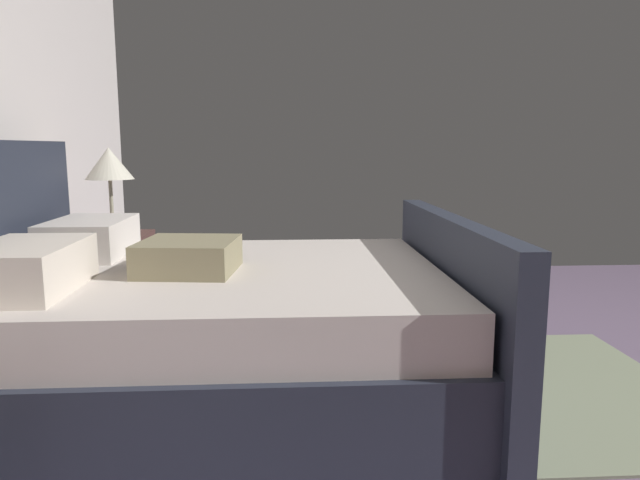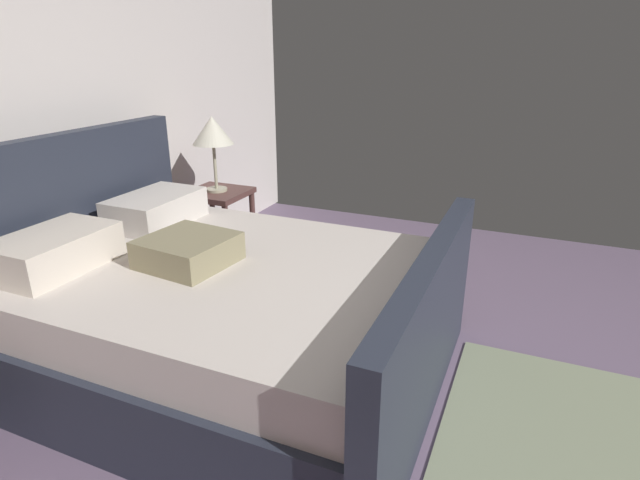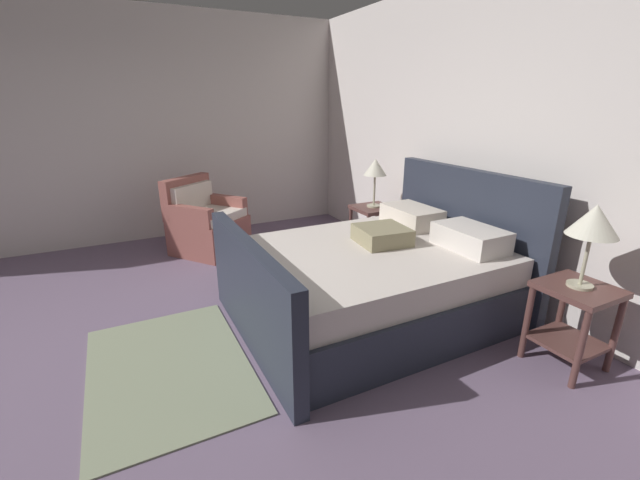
% 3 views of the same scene
% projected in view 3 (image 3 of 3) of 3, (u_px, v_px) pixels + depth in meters
% --- Properties ---
extents(ground_plane, '(5.94, 6.55, 0.02)m').
position_uv_depth(ground_plane, '(108.00, 376.00, 2.77)').
color(ground_plane, slate).
extents(wall_back, '(6.06, 0.12, 2.85)m').
position_uv_depth(wall_back, '(486.00, 140.00, 3.73)').
color(wall_back, silver).
rests_on(wall_back, ground).
extents(wall_side_left, '(0.12, 6.67, 2.85)m').
position_uv_depth(wall_side_left, '(84.00, 131.00, 4.85)').
color(wall_side_left, silver).
rests_on(wall_side_left, ground).
extents(bed, '(1.77, 2.19, 1.19)m').
position_uv_depth(bed, '(375.00, 277.00, 3.44)').
color(bed, '#292E3C').
rests_on(bed, ground).
extents(nightstand_right, '(0.44, 0.44, 0.60)m').
position_uv_depth(nightstand_right, '(573.00, 313.00, 2.75)').
color(nightstand_right, brown).
rests_on(nightstand_right, ground).
extents(table_lamp_right, '(0.30, 0.30, 0.56)m').
position_uv_depth(table_lamp_right, '(594.00, 222.00, 2.55)').
color(table_lamp_right, '#B7B293').
rests_on(table_lamp_right, nightstand_right).
extents(nightstand_left, '(0.44, 0.44, 0.60)m').
position_uv_depth(nightstand_left, '(373.00, 223.00, 4.77)').
color(nightstand_left, brown).
rests_on(nightstand_left, ground).
extents(table_lamp_left, '(0.26, 0.26, 0.55)m').
position_uv_depth(table_lamp_left, '(375.00, 169.00, 4.57)').
color(table_lamp_left, '#B7B293').
rests_on(table_lamp_left, nightstand_left).
extents(armchair, '(1.02, 1.01, 0.90)m').
position_uv_depth(armchair, '(206.00, 224.00, 4.94)').
color(armchair, '#99564D').
rests_on(armchair, ground).
extents(area_rug, '(1.52, 1.04, 0.01)m').
position_uv_depth(area_rug, '(169.00, 368.00, 2.82)').
color(area_rug, gray).
rests_on(area_rug, ground).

